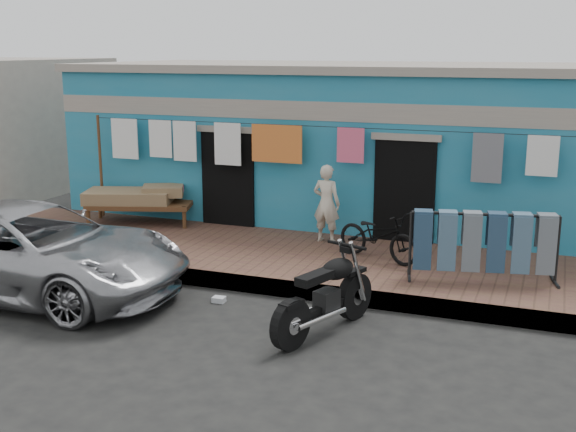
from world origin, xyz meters
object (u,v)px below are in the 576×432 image
(bicycle, at_px, (378,230))
(jeans_rack, at_px, (483,245))
(seated_person, at_px, (327,203))
(motorcycle, at_px, (324,293))
(charpoy, at_px, (141,205))
(car, at_px, (30,249))

(bicycle, distance_m, jeans_rack, 1.80)
(seated_person, bearing_deg, jeans_rack, 163.73)
(seated_person, distance_m, motorcycle, 3.73)
(charpoy, height_order, jeans_rack, jeans_rack)
(seated_person, xyz_separation_m, charpoy, (-3.91, 0.04, -0.35))
(seated_person, relative_size, charpoy, 0.60)
(jeans_rack, bearing_deg, car, -160.02)
(motorcycle, distance_m, jeans_rack, 2.88)
(charpoy, bearing_deg, jeans_rack, -10.93)
(bicycle, height_order, motorcycle, bicycle)
(charpoy, bearing_deg, seated_person, -0.54)
(jeans_rack, bearing_deg, bicycle, 163.73)
(car, xyz_separation_m, charpoy, (-0.34, 3.66, -0.10))
(charpoy, distance_m, jeans_rack, 6.92)
(car, height_order, motorcycle, car)
(seated_person, distance_m, jeans_rack, 3.15)
(bicycle, xyz_separation_m, jeans_rack, (1.73, -0.51, 0.04))
(motorcycle, height_order, jeans_rack, jeans_rack)
(jeans_rack, bearing_deg, motorcycle, -128.06)
(charpoy, bearing_deg, motorcycle, -35.43)
(car, height_order, jeans_rack, car)
(seated_person, bearing_deg, car, 53.03)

